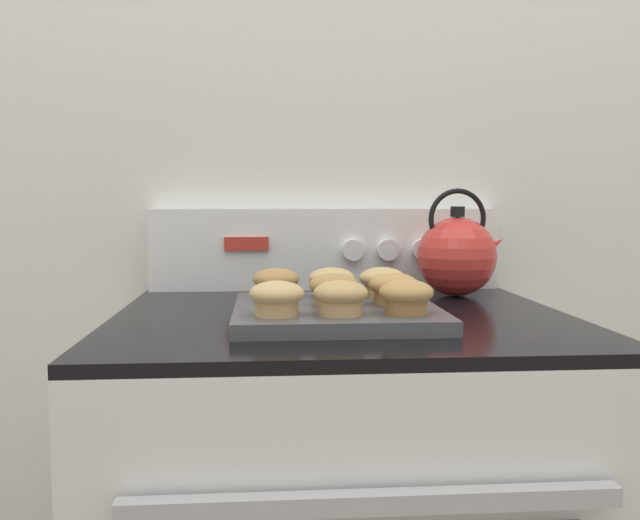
% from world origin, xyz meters
% --- Properties ---
extents(wall_back, '(8.00, 0.05, 2.40)m').
position_xyz_m(wall_back, '(0.00, 0.71, 1.20)').
color(wall_back, silver).
rests_on(wall_back, ground_plane).
extents(control_panel, '(0.72, 0.07, 0.17)m').
position_xyz_m(control_panel, '(0.00, 0.65, 0.97)').
color(control_panel, white).
rests_on(control_panel, stove_range).
extents(muffin_pan, '(0.31, 0.31, 0.02)m').
position_xyz_m(muffin_pan, '(-0.02, 0.29, 0.90)').
color(muffin_pan, '#4C4C51').
rests_on(muffin_pan, stove_range).
extents(muffin_r0_c0, '(0.08, 0.08, 0.05)m').
position_xyz_m(muffin_r0_c0, '(-0.11, 0.20, 0.93)').
color(muffin_r0_c0, tan).
rests_on(muffin_r0_c0, muffin_pan).
extents(muffin_r0_c1, '(0.08, 0.08, 0.05)m').
position_xyz_m(muffin_r0_c1, '(-0.02, 0.20, 0.93)').
color(muffin_r0_c1, tan).
rests_on(muffin_r0_c1, muffin_pan).
extents(muffin_r0_c2, '(0.08, 0.08, 0.05)m').
position_xyz_m(muffin_r0_c2, '(0.08, 0.20, 0.93)').
color(muffin_r0_c2, olive).
rests_on(muffin_r0_c2, muffin_pan).
extents(muffin_r1_c1, '(0.08, 0.08, 0.05)m').
position_xyz_m(muffin_r1_c1, '(-0.02, 0.29, 0.93)').
color(muffin_r1_c1, '#A37A4C').
rests_on(muffin_r1_c1, muffin_pan).
extents(muffin_r1_c2, '(0.08, 0.08, 0.05)m').
position_xyz_m(muffin_r1_c2, '(0.08, 0.29, 0.93)').
color(muffin_r1_c2, '#A37A4C').
rests_on(muffin_r1_c2, muffin_pan).
extents(muffin_r2_c0, '(0.08, 0.08, 0.05)m').
position_xyz_m(muffin_r2_c0, '(-0.11, 0.38, 0.93)').
color(muffin_r2_c0, tan).
rests_on(muffin_r2_c0, muffin_pan).
extents(muffin_r2_c1, '(0.08, 0.08, 0.05)m').
position_xyz_m(muffin_r2_c1, '(-0.01, 0.38, 0.93)').
color(muffin_r2_c1, '#A37A4C').
rests_on(muffin_r2_c1, muffin_pan).
extents(muffin_r2_c2, '(0.08, 0.08, 0.05)m').
position_xyz_m(muffin_r2_c2, '(0.07, 0.38, 0.93)').
color(muffin_r2_c2, tan).
rests_on(muffin_r2_c2, muffin_pan).
extents(tea_kettle, '(0.18, 0.15, 0.21)m').
position_xyz_m(tea_kettle, '(0.25, 0.53, 0.97)').
color(tea_kettle, red).
rests_on(tea_kettle, stove_range).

